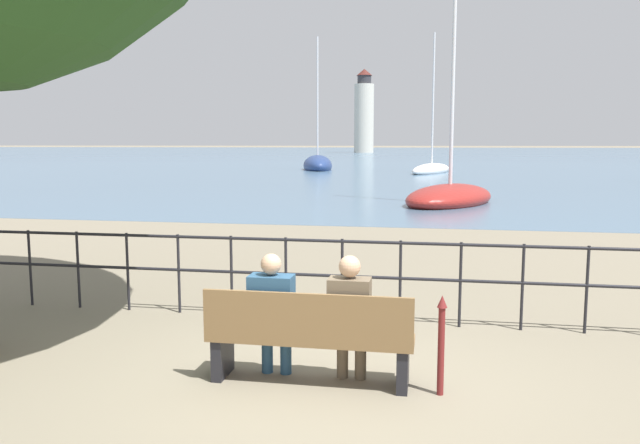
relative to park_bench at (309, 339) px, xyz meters
The scene contains 11 objects.
ground_plane 0.44m from the park_bench, 90.00° to the left, with size 1000.00×1000.00×0.00m, color #7A705B.
harbor_water 161.04m from the park_bench, 90.00° to the left, with size 600.00×300.00×0.01m.
park_bench is the anchor object (origin of this frame).
seated_person_left 0.44m from the park_bench, 167.91° to the left, with size 0.42×0.35×1.22m.
seated_person_right 0.44m from the park_bench, 12.20° to the left, with size 0.39×0.35×1.22m.
promenade_railing 2.13m from the park_bench, 90.00° to the left, with size 10.20×0.04×1.05m.
closed_umbrella 1.20m from the park_bench, ahead, with size 0.09×0.09×0.91m.
sailboat_0 18.12m from the park_bench, 84.56° to the left, with size 4.47×6.07×10.23m.
sailboat_2 42.31m from the park_bench, 88.71° to the left, with size 3.85×7.79×10.61m.
sailboat_3 46.98m from the park_bench, 100.44° to the left, with size 3.89×7.27×11.44m.
harbor_lighthouse 140.96m from the park_bench, 96.13° to the left, with size 4.52×4.52×19.12m.
Camera 1 is at (1.10, -5.55, 2.24)m, focal length 35.00 mm.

